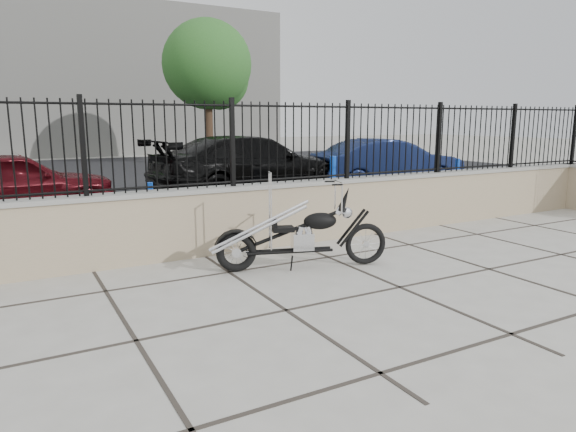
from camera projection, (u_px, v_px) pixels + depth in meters
The scene contains 13 objects.
ground_plane at pixel (400, 287), 5.92m from camera, with size 90.00×90.00×0.00m, color #99968E.
parking_lot at pixel (142, 179), 16.66m from camera, with size 30.00×30.00×0.00m, color black.
retaining_wall at pixel (293, 213), 7.98m from camera, with size 14.00×0.36×0.96m, color gray.
iron_fence at pixel (293, 143), 7.78m from camera, with size 14.00×0.08×1.20m, color black.
background_building at pixel (77, 80), 27.95m from camera, with size 22.00×6.00×8.00m, color beige.
chopper_motorcycle at pixel (299, 220), 6.56m from camera, with size 2.14×0.38×1.29m, color black, non-canonical shape.
car_red at pixel (12, 183), 10.14m from camera, with size 1.56×3.87×1.32m, color #44090F.
car_black at pixel (252, 166), 12.84m from camera, with size 2.12×5.21×1.51m, color black.
car_blue at pixel (388, 164), 14.25m from camera, with size 1.46×4.18×1.38m, color #111B3F.
bollard_a at pixel (151, 208), 8.72m from camera, with size 0.10×0.10×0.86m, color #0C25B6.
bollard_b at pixel (333, 182), 11.16m from camera, with size 0.14×0.14×1.13m, color blue.
bollard_c at pixel (457, 176), 13.35m from camera, with size 0.11×0.11×0.90m, color blue.
tree_right at pixel (207, 60), 20.67m from camera, with size 3.59×3.59×6.06m.
Camera 1 is at (-3.87, -4.33, 1.91)m, focal length 32.00 mm.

